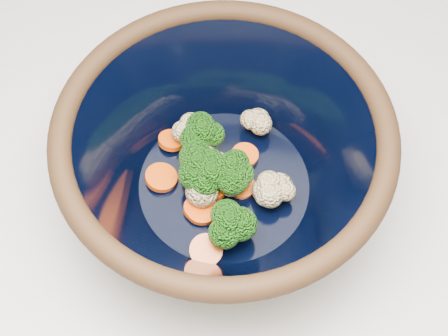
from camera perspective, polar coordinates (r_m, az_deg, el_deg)
counter at (r=1.08m, az=0.21°, el=-14.19°), size 1.20×1.20×0.90m
mixing_bowl at (r=0.60m, az=-0.00°, el=0.63°), size 0.39×0.39×0.14m
vegetable_pile at (r=0.61m, az=-0.58°, el=-0.31°), size 0.15×0.18×0.05m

